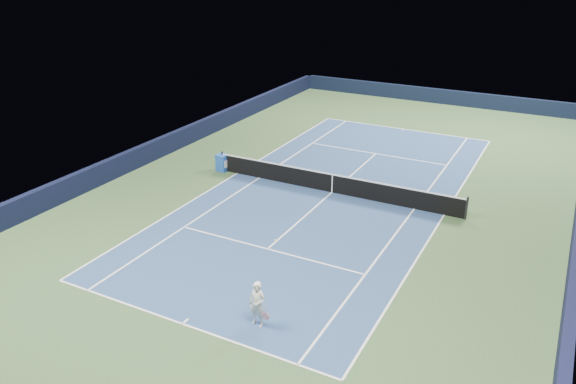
% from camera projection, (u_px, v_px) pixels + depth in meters
% --- Properties ---
extents(ground, '(40.00, 40.00, 0.00)m').
position_uv_depth(ground, '(332.00, 192.00, 27.49)').
color(ground, '#314D2A').
rests_on(ground, ground).
extents(wall_far, '(22.00, 0.35, 1.10)m').
position_uv_depth(wall_far, '(435.00, 96.00, 43.38)').
color(wall_far, black).
rests_on(wall_far, ground).
extents(wall_left, '(0.35, 40.00, 1.10)m').
position_uv_depth(wall_left, '(158.00, 148.00, 31.89)').
color(wall_left, black).
rests_on(wall_left, ground).
extents(court_surface, '(10.97, 23.77, 0.01)m').
position_uv_depth(court_surface, '(332.00, 192.00, 27.49)').
color(court_surface, navy).
rests_on(court_surface, ground).
extents(baseline_far, '(10.97, 0.08, 0.00)m').
position_uv_depth(baseline_far, '(404.00, 129.00, 37.15)').
color(baseline_far, white).
rests_on(baseline_far, ground).
extents(baseline_near, '(10.97, 0.08, 0.00)m').
position_uv_depth(baseline_near, '(182.00, 324.00, 17.83)').
color(baseline_near, white).
rests_on(baseline_near, ground).
extents(sideline_doubles_right, '(0.08, 23.77, 0.00)m').
position_uv_depth(sideline_doubles_right, '(444.00, 215.00, 25.15)').
color(sideline_doubles_right, white).
rests_on(sideline_doubles_right, ground).
extents(sideline_doubles_left, '(0.08, 23.77, 0.00)m').
position_uv_depth(sideline_doubles_left, '(237.00, 173.00, 29.83)').
color(sideline_doubles_left, white).
rests_on(sideline_doubles_left, ground).
extents(sideline_singles_right, '(0.08, 23.77, 0.00)m').
position_uv_depth(sideline_singles_right, '(414.00, 209.00, 25.74)').
color(sideline_singles_right, white).
rests_on(sideline_singles_right, ground).
extents(sideline_singles_left, '(0.08, 23.77, 0.00)m').
position_uv_depth(sideline_singles_left, '(260.00, 178.00, 29.24)').
color(sideline_singles_left, white).
rests_on(sideline_singles_left, ground).
extents(service_line_far, '(8.23, 0.08, 0.00)m').
position_uv_depth(service_line_far, '(376.00, 154.00, 32.69)').
color(service_line_far, white).
rests_on(service_line_far, ground).
extents(service_line_near, '(8.23, 0.08, 0.00)m').
position_uv_depth(service_line_near, '(268.00, 249.00, 22.29)').
color(service_line_near, white).
rests_on(service_line_near, ground).
extents(center_service_line, '(0.08, 12.80, 0.00)m').
position_uv_depth(center_service_line, '(332.00, 192.00, 27.49)').
color(center_service_line, white).
rests_on(center_service_line, ground).
extents(center_mark_far, '(0.08, 0.30, 0.00)m').
position_uv_depth(center_mark_far, '(403.00, 130.00, 37.02)').
color(center_mark_far, white).
rests_on(center_mark_far, ground).
extents(center_mark_near, '(0.08, 0.30, 0.00)m').
position_uv_depth(center_mark_near, '(185.00, 321.00, 17.95)').
color(center_mark_near, white).
rests_on(center_mark_near, ground).
extents(tennis_net, '(12.90, 0.10, 1.07)m').
position_uv_depth(tennis_net, '(332.00, 183.00, 27.29)').
color(tennis_net, black).
rests_on(tennis_net, ground).
extents(sponsor_cube, '(0.61, 0.55, 0.91)m').
position_uv_depth(sponsor_cube, '(222.00, 163.00, 30.01)').
color(sponsor_cube, blue).
rests_on(sponsor_cube, ground).
extents(tennis_player, '(0.74, 1.22, 2.61)m').
position_uv_depth(tennis_player, '(258.00, 304.00, 17.50)').
color(tennis_player, white).
rests_on(tennis_player, ground).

